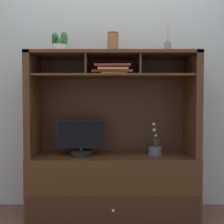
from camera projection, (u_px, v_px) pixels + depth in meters
The scene contains 9 objects.
floor_plane at pixel (112, 216), 2.69m from camera, with size 6.00×6.00×0.02m, color brown.
back_wall at pixel (112, 71), 2.90m from camera, with size 6.00×0.02×2.80m, color #ABB1B1.
media_console at pixel (112, 166), 2.68m from camera, with size 1.57×0.51×1.54m.
tv_monitor at pixel (80, 140), 2.63m from camera, with size 0.47×0.21×0.34m.
potted_orchid at pixel (154, 150), 2.67m from camera, with size 0.14×0.14×0.31m.
magazine_stack_left at pixel (112, 70), 2.62m from camera, with size 0.39×0.31×0.09m.
diffuser_bottle at pixel (167, 47), 2.61m from camera, with size 0.07×0.07×0.27m.
potted_succulent at pixel (58, 45), 2.65m from camera, with size 0.16×0.16×0.21m.
ceramic_vase at pixel (112, 43), 2.65m from camera, with size 0.11×0.11×0.20m.
Camera 1 is at (-0.01, -2.65, 1.10)m, focal length 44.91 mm.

